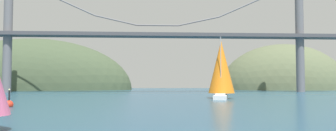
# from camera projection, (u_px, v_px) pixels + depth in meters

# --- Properties ---
(headland_left) EXTENTS (88.92, 44.00, 46.05)m
(headland_left) POSITION_uv_depth(u_px,v_px,m) (32.00, 90.00, 147.99)
(headland_left) COLOR #425138
(headland_left) RESTS_ON ground_plane
(headland_right) EXTENTS (59.46, 44.00, 42.52)m
(headland_right) POSITION_uv_depth(u_px,v_px,m) (283.00, 90.00, 154.90)
(headland_right) COLOR #5B6647
(headland_right) RESTS_ON ground_plane
(suspension_bridge) EXTENTS (135.06, 6.00, 41.87)m
(suspension_bridge) POSITION_uv_depth(u_px,v_px,m) (158.00, 33.00, 112.46)
(suspension_bridge) COLOR slate
(suspension_bridge) RESTS_ON ground_plane
(sailboat_orange_sail) EXTENTS (6.53, 10.14, 12.35)m
(sailboat_orange_sail) POSITION_uv_depth(u_px,v_px,m) (221.00, 68.00, 67.20)
(sailboat_orange_sail) COLOR white
(sailboat_orange_sail) RESTS_ON ground_plane
(channel_buoy) EXTENTS (1.10, 1.10, 2.64)m
(channel_buoy) POSITION_uv_depth(u_px,v_px,m) (9.00, 104.00, 43.80)
(channel_buoy) COLOR red
(channel_buoy) RESTS_ON ground_plane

